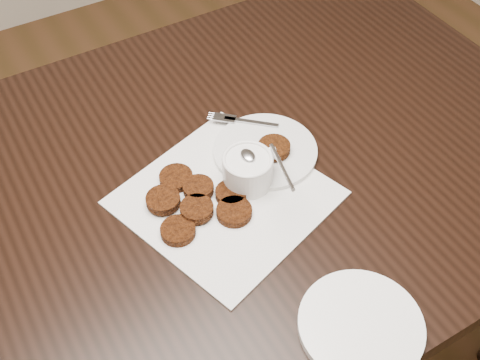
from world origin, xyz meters
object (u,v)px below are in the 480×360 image
sauce_ramekin (248,158)px  napkin (226,198)px  plate_with_patty (265,148)px  plate_empty (361,325)px  table (212,284)px

sauce_ramekin → napkin: bearing=-167.1°
plate_with_patty → napkin: bearing=-153.8°
napkin → plate_empty: 0.32m
sauce_ramekin → plate_empty: size_ratio=0.66×
sauce_ramekin → plate_with_patty: size_ratio=0.64×
plate_with_patty → sauce_ramekin: bearing=-145.1°
plate_empty → sauce_ramekin: bearing=89.8°
sauce_ramekin → plate_empty: (-0.00, -0.33, -0.06)m
table → napkin: (0.01, -0.07, 0.38)m
napkin → sauce_ramekin: (0.05, 0.01, 0.06)m
table → plate_empty: plate_empty is taller
sauce_ramekin → plate_empty: bearing=-90.2°
table → napkin: napkin is taller
napkin → sauce_ramekin: size_ratio=2.54×
plate_with_patty → table: bearing=176.3°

